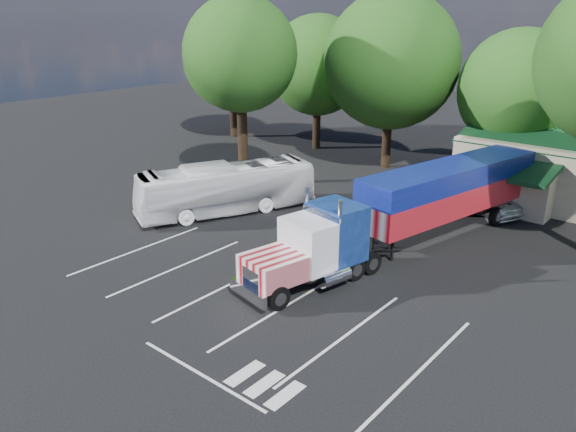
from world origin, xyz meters
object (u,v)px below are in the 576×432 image
Objects in this scene: bicycle at (359,236)px; tour_bus at (226,188)px; woman at (271,271)px; semi_truck at (419,202)px; silver_sedan at (484,200)px.

tour_bus reaches higher than bicycle.
tour_bus is (-8.97, -0.90, 1.02)m from bicycle.
woman is 0.14× the size of tour_bus.
woman is 10.30m from tour_bus.
woman reaches higher than bicycle.
semi_truck is 11.57m from tour_bus.
silver_sedan is (3.03, 9.01, 0.30)m from bicycle.
woman is at bearing -125.88° from bicycle.
semi_truck is at bearing 38.93° from tour_bus.
semi_truck is 3.50m from bicycle.
semi_truck reaches higher than woman.
semi_truck is at bearing -161.09° from silver_sedan.
woman is 0.84× the size of bicycle.
bicycle is at bearing -126.02° from semi_truck.
bicycle is at bearing -27.73° from woman.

